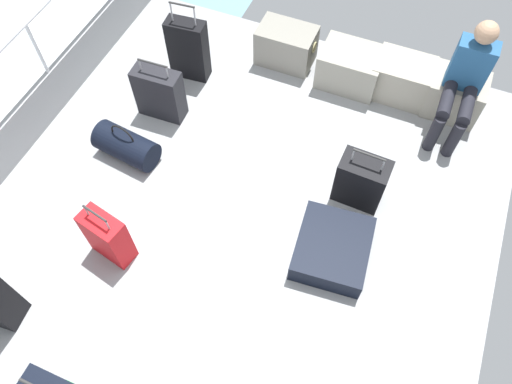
# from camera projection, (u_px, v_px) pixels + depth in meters

# --- Properties ---
(ground_plane) EXTENTS (4.40, 5.20, 0.06)m
(ground_plane) POSITION_uv_depth(u_px,v_px,m) (229.00, 234.00, 4.34)
(ground_plane) COLOR #939699
(gunwale_port) EXTENTS (0.06, 5.20, 0.45)m
(gunwale_port) POSITION_uv_depth(u_px,v_px,m) (12.00, 140.00, 4.56)
(gunwale_port) COLOR #939699
(gunwale_port) RESTS_ON ground_plane
(cargo_crate_0) EXTENTS (0.63, 0.39, 0.41)m
(cargo_crate_0) POSITION_uv_depth(u_px,v_px,m) (286.00, 46.00, 5.24)
(cargo_crate_0) COLOR gray
(cargo_crate_0) RESTS_ON ground_plane
(cargo_crate_1) EXTENTS (0.65, 0.46, 0.40)m
(cargo_crate_1) POSITION_uv_depth(u_px,v_px,m) (350.00, 67.00, 5.08)
(cargo_crate_1) COLOR gray
(cargo_crate_1) RESTS_ON ground_plane
(cargo_crate_2) EXTENTS (0.60, 0.43, 0.41)m
(cargo_crate_2) POSITION_uv_depth(u_px,v_px,m) (402.00, 78.00, 4.99)
(cargo_crate_2) COLOR #9E9989
(cargo_crate_2) RESTS_ON ground_plane
(cargo_crate_3) EXTENTS (0.55, 0.42, 0.42)m
(cargo_crate_3) POSITION_uv_depth(u_px,v_px,m) (455.00, 95.00, 4.87)
(cargo_crate_3) COLOR #9E9989
(cargo_crate_3) RESTS_ON ground_plane
(passenger_seated) EXTENTS (0.34, 0.66, 1.12)m
(passenger_seated) POSITION_uv_depth(u_px,v_px,m) (466.00, 80.00, 4.45)
(passenger_seated) COLOR #26598C
(passenger_seated) RESTS_ON ground_plane
(suitcase_0) EXTENTS (0.43, 0.28, 0.64)m
(suitcase_0) POSITION_uv_depth(u_px,v_px,m) (361.00, 181.00, 4.29)
(suitcase_0) COLOR black
(suitcase_0) RESTS_ON ground_plane
(suitcase_1) EXTENTS (0.41, 0.22, 0.88)m
(suitcase_1) POSITION_uv_depth(u_px,v_px,m) (188.00, 49.00, 5.03)
(suitcase_1) COLOR black
(suitcase_1) RESTS_ON ground_plane
(suitcase_5) EXTENTS (0.47, 0.22, 0.67)m
(suitcase_5) POSITION_uv_depth(u_px,v_px,m) (160.00, 93.00, 4.80)
(suitcase_5) COLOR black
(suitcase_5) RESTS_ON ground_plane
(suitcase_6) EXTENTS (0.39, 0.26, 0.66)m
(suitcase_6) POSITION_uv_depth(u_px,v_px,m) (108.00, 237.00, 4.00)
(suitcase_6) COLOR red
(suitcase_6) RESTS_ON ground_plane
(suitcase_8) EXTENTS (0.65, 0.71, 0.22)m
(suitcase_8) POSITION_uv_depth(u_px,v_px,m) (332.00, 249.00, 4.11)
(suitcase_8) COLOR black
(suitcase_8) RESTS_ON ground_plane
(duffel_bag) EXTENTS (0.62, 0.36, 0.42)m
(duffel_bag) POSITION_uv_depth(u_px,v_px,m) (126.00, 146.00, 4.62)
(duffel_bag) COLOR black
(duffel_bag) RESTS_ON ground_plane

